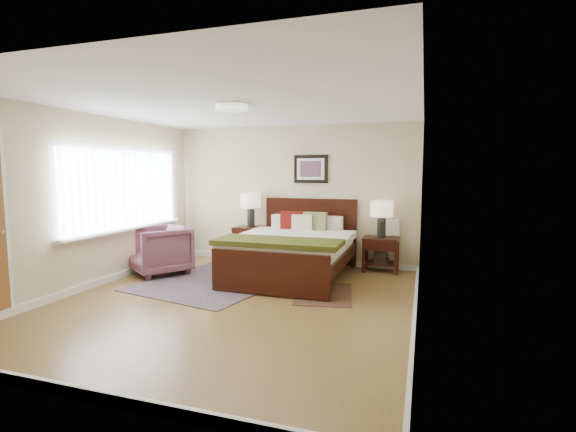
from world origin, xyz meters
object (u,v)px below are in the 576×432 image
at_px(nightstand_left, 251,234).
at_px(lamp_right, 382,211).
at_px(armchair, 160,250).
at_px(lamp_left, 251,203).
at_px(rug_persian, 224,278).
at_px(bed, 293,244).
at_px(nightstand_right, 381,251).

xyz_separation_m(nightstand_left, lamp_right, (2.36, 0.02, 0.48)).
relative_size(lamp_right, armchair, 0.71).
bearing_deg(lamp_left, armchair, -129.35).
height_order(armchair, rug_persian, armchair).
xyz_separation_m(nightstand_left, rug_persian, (0.07, -1.25, -0.53)).
distance_m(bed, lamp_right, 1.60).
xyz_separation_m(nightstand_right, lamp_right, (-0.00, 0.01, 0.66)).
xyz_separation_m(lamp_left, lamp_right, (2.36, 0.00, -0.09)).
relative_size(nightstand_right, lamp_left, 0.95).
distance_m(bed, nightstand_right, 1.54).
bearing_deg(lamp_left, lamp_right, 0.00).
relative_size(bed, lamp_right, 3.57).
xyz_separation_m(lamp_left, rug_persian, (0.07, -1.27, -1.10)).
bearing_deg(lamp_left, nightstand_right, -0.30).
bearing_deg(nightstand_left, bed, -37.24).
bearing_deg(nightstand_left, armchair, -129.83).
bearing_deg(lamp_right, nightstand_left, -179.46).
relative_size(lamp_left, rug_persian, 0.24).
bearing_deg(bed, nightstand_right, 33.01).
bearing_deg(nightstand_left, nightstand_right, 0.24).
bearing_deg(lamp_right, rug_persian, -150.98).
bearing_deg(rug_persian, nightstand_left, 104.62).
height_order(nightstand_left, armchair, armchair).
bearing_deg(nightstand_right, nightstand_left, -179.76).
xyz_separation_m(bed, armchair, (-2.15, -0.46, -0.15)).
xyz_separation_m(nightstand_right, rug_persian, (-2.29, -1.26, -0.35)).
xyz_separation_m(nightstand_right, lamp_left, (-2.36, 0.01, 0.75)).
height_order(lamp_left, rug_persian, lamp_left).
relative_size(bed, armchair, 2.52).
bearing_deg(lamp_right, nightstand_right, -90.00).
relative_size(armchair, rug_persian, 0.33).
distance_m(armchair, rug_persian, 1.20).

